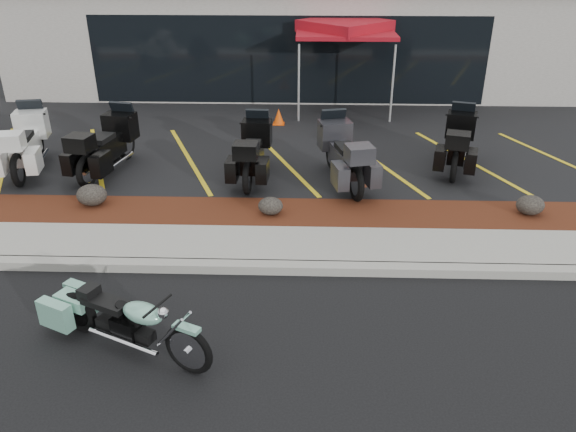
{
  "coord_description": "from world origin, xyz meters",
  "views": [
    {
      "loc": [
        0.55,
        -6.82,
        4.85
      ],
      "look_at": [
        0.3,
        1.2,
        0.86
      ],
      "focal_mm": 35.0,
      "sensor_mm": 36.0,
      "label": 1
    }
  ],
  "objects_px": {
    "hero_cruiser": "(188,343)",
    "touring_white": "(35,129)",
    "popup_canopy": "(345,29)",
    "traffic_cone": "(279,116)"
  },
  "relations": [
    {
      "from": "hero_cruiser",
      "to": "touring_white",
      "type": "distance_m",
      "value": 8.61
    },
    {
      "from": "touring_white",
      "to": "traffic_cone",
      "type": "height_order",
      "value": "touring_white"
    },
    {
      "from": "hero_cruiser",
      "to": "popup_canopy",
      "type": "bearing_deg",
      "value": 102.8
    },
    {
      "from": "touring_white",
      "to": "popup_canopy",
      "type": "height_order",
      "value": "popup_canopy"
    },
    {
      "from": "touring_white",
      "to": "traffic_cone",
      "type": "bearing_deg",
      "value": -74.08
    },
    {
      "from": "hero_cruiser",
      "to": "touring_white",
      "type": "bearing_deg",
      "value": 149.87
    },
    {
      "from": "hero_cruiser",
      "to": "traffic_cone",
      "type": "bearing_deg",
      "value": 111.28
    },
    {
      "from": "hero_cruiser",
      "to": "touring_white",
      "type": "height_order",
      "value": "touring_white"
    },
    {
      "from": "touring_white",
      "to": "popup_canopy",
      "type": "distance_m",
      "value": 8.8
    },
    {
      "from": "touring_white",
      "to": "traffic_cone",
      "type": "relative_size",
      "value": 5.48
    }
  ]
}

